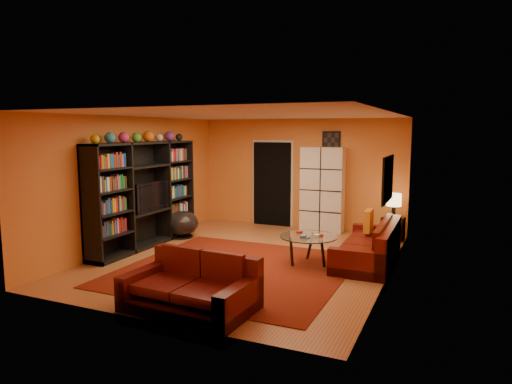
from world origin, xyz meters
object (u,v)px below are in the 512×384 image
at_px(entertainment_unit, 145,195).
at_px(table_lamp, 394,201).
at_px(tv, 148,196).
at_px(sofa, 373,247).
at_px(loveseat, 194,287).
at_px(side_table, 393,229).
at_px(storage_cabinet, 323,189).
at_px(bowl_chair, 182,223).
at_px(coffee_table, 308,239).

bearing_deg(entertainment_unit, table_lamp, 28.97).
distance_m(tv, sofa, 4.47).
distance_m(loveseat, table_lamp, 5.31).
distance_m(entertainment_unit, loveseat, 3.64).
relative_size(tv, side_table, 2.03).
bearing_deg(entertainment_unit, loveseat, -42.76).
bearing_deg(storage_cabinet, sofa, -55.15).
bearing_deg(storage_cabinet, bowl_chair, -144.90).
xyz_separation_m(bowl_chair, side_table, (4.25, 1.59, -0.06)).
height_order(sofa, coffee_table, sofa).
distance_m(bowl_chair, side_table, 4.54).
relative_size(tv, sofa, 0.45).
bearing_deg(side_table, storage_cabinet, 169.78).
xyz_separation_m(loveseat, table_lamp, (1.92, 4.92, 0.58)).
bearing_deg(loveseat, storage_cabinet, 0.14).
height_order(entertainment_unit, side_table, entertainment_unit).
xyz_separation_m(side_table, table_lamp, (0.00, 0.00, 0.61)).
relative_size(sofa, side_table, 4.50).
distance_m(sofa, side_table, 1.84).
bearing_deg(coffee_table, bowl_chair, 165.03).
relative_size(sofa, bowl_chair, 3.13).
height_order(loveseat, storage_cabinet, storage_cabinet).
bearing_deg(bowl_chair, loveseat, -54.92).
bearing_deg(tv, table_lamp, -61.22).
bearing_deg(side_table, table_lamp, 0.00).
height_order(sofa, table_lamp, table_lamp).
distance_m(tv, side_table, 5.16).
bearing_deg(loveseat, tv, 49.38).
xyz_separation_m(entertainment_unit, bowl_chair, (0.27, 0.91, -0.74)).
xyz_separation_m(tv, storage_cabinet, (2.84, 2.75, -0.04)).
height_order(coffee_table, storage_cabinet, storage_cabinet).
distance_m(bowl_chair, table_lamp, 4.57).
relative_size(coffee_table, table_lamp, 1.98).
distance_m(tv, coffee_table, 3.40).
bearing_deg(storage_cabinet, coffee_table, -80.04).
relative_size(sofa, table_lamp, 4.45).
height_order(storage_cabinet, side_table, storage_cabinet).
distance_m(tv, table_lamp, 5.11).
bearing_deg(entertainment_unit, bowl_chair, 73.21).
relative_size(coffee_table, storage_cabinet, 0.51).
bearing_deg(coffee_table, storage_cabinet, 100.68).
height_order(side_table, table_lamp, table_lamp).
xyz_separation_m(entertainment_unit, storage_cabinet, (2.89, 2.80, -0.08)).
bearing_deg(tv, loveseat, -133.86).
xyz_separation_m(entertainment_unit, loveseat, (2.61, -2.41, -0.77)).
bearing_deg(storage_cabinet, tv, -136.63).
distance_m(sofa, loveseat, 3.57).
xyz_separation_m(entertainment_unit, table_lamp, (4.53, 2.51, -0.19)).
relative_size(loveseat, bowl_chair, 2.39).
xyz_separation_m(entertainment_unit, tv, (0.05, 0.05, -0.04)).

